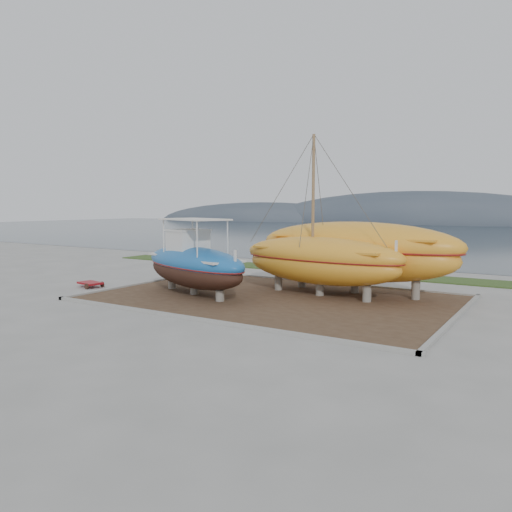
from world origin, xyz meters
The scene contains 11 objects.
ground centered at (0.00, 0.00, 0.00)m, with size 140.00×140.00×0.00m, color gray.
dirt_patch centered at (0.00, 4.00, 0.03)m, with size 18.00×12.00×0.06m, color #422D1E.
curb_frame centered at (0.00, 4.00, 0.07)m, with size 18.60×12.60×0.15m, color gray, non-canonical shape.
grass_strip centered at (0.00, 15.50, 0.04)m, with size 44.00×3.00×0.08m, color #284219.
sea centered at (0.00, 70.00, 0.00)m, with size 260.00×100.00×0.04m, color #16232C, non-canonical shape.
mountain_ridge centered at (0.00, 125.00, 0.00)m, with size 200.00×36.00×20.00m, color #333D49, non-canonical shape.
blue_caique centered at (-4.06, 2.55, 2.12)m, with size 8.55×2.67×4.12m, color #1A5EA7, non-canonical shape.
white_dinghy centered at (-6.08, 6.54, 0.66)m, with size 3.97×1.49×1.19m, color silver, non-canonical shape.
orange_sailboat centered at (1.85, 5.88, 4.34)m, with size 9.59×2.83×8.55m, color orange, non-canonical shape.
orange_bare_hull centered at (3.15, 7.63, 1.97)m, with size 11.65×3.50×3.82m, color orange, non-canonical shape.
red_trailer centered at (-11.05, 1.34, 0.16)m, with size 2.24×1.12×0.32m, color maroon, non-canonical shape.
Camera 1 is at (13.02, -18.30, 4.86)m, focal length 35.00 mm.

